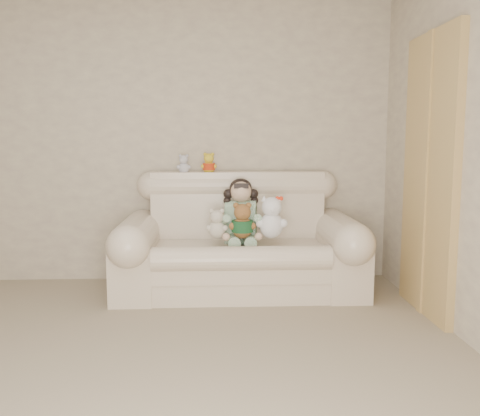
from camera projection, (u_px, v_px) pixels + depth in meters
name	position (u px, v px, depth m)	size (l,w,h in m)	color
floor	(89.00, 411.00, 2.56)	(5.00, 5.00, 0.00)	gray
wall_back	(148.00, 141.00, 4.87)	(4.50, 4.50, 0.00)	gray
sofa	(239.00, 234.00, 4.51)	(2.10, 0.95, 1.03)	#C1B39B
door_panel	(430.00, 176.00, 3.92)	(0.06, 0.90, 2.10)	#AD854A
seated_child	(241.00, 210.00, 4.57)	(0.34, 0.42, 0.57)	#34793C
brown_teddy	(242.00, 217.00, 4.37)	(0.23, 0.17, 0.35)	brown
white_cat	(272.00, 213.00, 4.39)	(0.27, 0.21, 0.42)	white
cream_teddy	(217.00, 221.00, 4.39)	(0.19, 0.14, 0.29)	beige
yellow_mini_bear	(209.00, 161.00, 4.78)	(0.14, 0.11, 0.22)	yellow
grey_mini_plush	(184.00, 162.00, 4.75)	(0.13, 0.10, 0.21)	#BCBAC2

